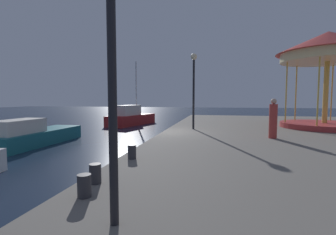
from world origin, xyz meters
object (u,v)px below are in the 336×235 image
(bollard_north, at_px, (84,186))
(person_mid_promenade, at_px, (273,120))
(lamp_post_near_edge, at_px, (111,5))
(bollard_center, at_px, (95,174))
(carousel, at_px, (328,56))
(bollard_south, at_px, (132,152))
(motorboat_teal, at_px, (33,135))
(sailboat_red, at_px, (131,117))
(lamp_post_mid_promenade, at_px, (194,78))

(bollard_north, relative_size, person_mid_promenade, 0.23)
(lamp_post_near_edge, relative_size, bollard_center, 10.66)
(bollard_north, relative_size, bollard_center, 1.00)
(carousel, distance_m, bollard_south, 13.37)
(bollard_north, distance_m, bollard_center, 0.70)
(bollard_south, bearing_deg, bollard_center, -90.86)
(carousel, xyz_separation_m, person_mid_promenade, (-3.84, -4.69, -3.40))
(person_mid_promenade, bearing_deg, bollard_south, -135.24)
(motorboat_teal, xyz_separation_m, bollard_north, (7.54, -7.63, 0.45))
(carousel, bearing_deg, bollard_north, -124.85)
(carousel, distance_m, person_mid_promenade, 6.95)
(sailboat_red, distance_m, person_mid_promenade, 15.40)
(bollard_center, relative_size, person_mid_promenade, 0.23)
(motorboat_teal, distance_m, lamp_post_near_edge, 12.32)
(sailboat_red, bearing_deg, lamp_post_near_edge, -70.47)
(lamp_post_mid_promenade, distance_m, person_mid_promenade, 4.99)
(lamp_post_mid_promenade, bearing_deg, motorboat_teal, -163.90)
(lamp_post_near_edge, distance_m, lamp_post_mid_promenade, 10.84)
(bollard_south, bearing_deg, sailboat_red, 110.25)
(bollard_south, distance_m, person_mid_promenade, 6.74)
(motorboat_teal, xyz_separation_m, bollard_center, (7.38, -6.95, 0.45))
(sailboat_red, distance_m, bollard_north, 19.56)
(lamp_post_mid_promenade, xyz_separation_m, bollard_center, (-1.08, -9.39, -2.71))
(lamp_post_mid_promenade, bearing_deg, lamp_post_near_edge, -90.09)
(sailboat_red, xyz_separation_m, bollard_center, (5.82, -17.94, 0.28))
(carousel, xyz_separation_m, lamp_post_near_edge, (-7.58, -12.95, -1.29))
(bollard_north, bearing_deg, lamp_post_mid_promenade, 84.78)
(bollard_center, bearing_deg, person_mid_promenade, 54.86)
(sailboat_red, bearing_deg, lamp_post_mid_promenade, -51.12)
(lamp_post_near_edge, distance_m, person_mid_promenade, 9.31)
(motorboat_teal, bearing_deg, bollard_center, -43.28)
(lamp_post_mid_promenade, distance_m, bollard_north, 10.47)
(lamp_post_near_edge, bearing_deg, sailboat_red, 109.53)
(bollard_north, xyz_separation_m, bollard_center, (-0.15, 0.68, 0.00))
(bollard_south, distance_m, bollard_center, 2.09)
(person_mid_promenade, bearing_deg, carousel, 50.67)
(lamp_post_near_edge, relative_size, lamp_post_mid_promenade, 1.00)
(carousel, xyz_separation_m, bollard_north, (-8.48, -12.18, -4.01))
(motorboat_teal, distance_m, bollard_center, 10.15)
(sailboat_red, bearing_deg, person_mid_promenade, -46.35)
(carousel, relative_size, person_mid_promenade, 3.25)
(bollard_north, bearing_deg, carousel, 55.15)
(person_mid_promenade, bearing_deg, motorboat_teal, 179.35)
(sailboat_red, height_order, person_mid_promenade, sailboat_red)
(bollard_south, bearing_deg, lamp_post_near_edge, -73.82)
(bollard_south, bearing_deg, bollard_north, -87.45)
(motorboat_teal, distance_m, person_mid_promenade, 12.23)
(lamp_post_near_edge, bearing_deg, lamp_post_mid_promenade, 89.91)
(sailboat_red, distance_m, lamp_post_near_edge, 20.79)
(motorboat_teal, relative_size, bollard_north, 14.60)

